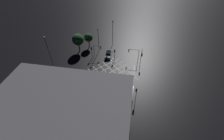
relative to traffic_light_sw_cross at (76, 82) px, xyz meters
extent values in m
plane|color=black|center=(7.23, 6.63, -2.42)|extent=(200.00, 200.00, 0.00)
cube|color=silver|center=(7.23, -0.33, -2.42)|extent=(9.29, 0.50, 0.01)
cube|color=silver|center=(7.23, -1.23, -2.42)|extent=(9.29, 0.50, 0.01)
cube|color=silver|center=(7.23, -2.13, -2.42)|extent=(9.29, 0.50, 0.01)
cube|color=silver|center=(7.23, -3.03, -2.42)|extent=(9.29, 0.50, 0.01)
cube|color=silver|center=(7.23, -3.93, -2.42)|extent=(9.29, 0.50, 0.01)
cube|color=silver|center=(7.23, -4.83, -2.42)|extent=(9.29, 0.50, 0.01)
cube|color=silver|center=(10.15, 3.71, -2.42)|extent=(8.13, 8.13, 0.01)
cube|color=silver|center=(4.32, 3.71, -2.42)|extent=(8.13, 8.13, 0.01)
cube|color=silver|center=(8.99, 4.88, -2.42)|extent=(8.13, 8.13, 0.01)
cube|color=silver|center=(5.48, 4.88, -2.42)|extent=(8.13, 8.13, 0.01)
cube|color=silver|center=(7.82, 6.05, -2.42)|extent=(8.13, 8.13, 0.01)
cube|color=silver|center=(6.65, 6.05, -2.42)|extent=(8.13, 8.13, 0.01)
cube|color=silver|center=(6.65, 7.22, -2.42)|extent=(8.13, 8.13, 0.01)
cube|color=silver|center=(7.82, 7.22, -2.42)|extent=(8.13, 8.13, 0.01)
cube|color=silver|center=(5.48, 8.38, -2.42)|extent=(8.13, 8.13, 0.01)
cube|color=silver|center=(8.99, 8.38, -2.42)|extent=(8.13, 8.13, 0.01)
cube|color=silver|center=(4.32, 9.55, -2.42)|extent=(8.13, 8.13, 0.01)
cube|color=silver|center=(10.15, 9.55, -2.42)|extent=(8.13, 8.13, 0.01)
cube|color=silver|center=(12.90, 6.63, -2.42)|extent=(0.30, 9.29, 0.01)
cube|color=beige|center=(12.26, -14.69, 11.38)|extent=(0.06, 1.40, 1.80)
cube|color=black|center=(12.26, -14.69, 15.31)|extent=(0.06, 1.40, 1.80)
cylinder|color=#424244|center=(0.00, -0.10, -0.73)|extent=(0.11, 0.11, 3.38)
cube|color=black|center=(0.00, 0.04, 0.46)|extent=(0.28, 0.16, 0.90)
sphere|color=red|center=(0.00, 0.15, 0.76)|extent=(0.18, 0.18, 0.18)
sphere|color=black|center=(0.00, 0.15, 0.46)|extent=(0.18, 0.18, 0.18)
sphere|color=black|center=(0.00, 0.15, 0.16)|extent=(0.18, 0.18, 0.18)
cube|color=black|center=(0.00, -0.05, 0.46)|extent=(0.36, 0.02, 0.98)
cylinder|color=#424244|center=(0.58, 14.04, -0.60)|extent=(0.11, 0.11, 3.63)
cylinder|color=#424244|center=(1.64, 14.04, 1.06)|extent=(2.11, 0.09, 0.09)
cube|color=black|center=(2.69, 14.04, 0.61)|extent=(0.16, 0.28, 0.90)
sphere|color=red|center=(2.80, 14.04, 0.91)|extent=(0.18, 0.18, 0.18)
sphere|color=black|center=(2.80, 14.04, 0.61)|extent=(0.18, 0.18, 0.18)
sphere|color=black|center=(2.80, 14.04, 0.31)|extent=(0.18, 0.18, 0.18)
cube|color=black|center=(2.60, 14.04, 0.61)|extent=(0.02, 0.36, 0.98)
cylinder|color=#424244|center=(0.11, 13.21, -0.62)|extent=(0.11, 0.11, 3.60)
cube|color=black|center=(0.11, 13.07, 0.68)|extent=(0.28, 0.16, 0.90)
sphere|color=red|center=(0.11, 12.96, 0.98)|extent=(0.18, 0.18, 0.18)
sphere|color=black|center=(0.11, 12.96, 0.68)|extent=(0.18, 0.18, 0.18)
sphere|color=black|center=(0.11, 12.96, 0.38)|extent=(0.18, 0.18, 0.18)
cube|color=black|center=(0.11, 13.16, 0.68)|extent=(0.36, 0.02, 0.98)
cylinder|color=#424244|center=(13.72, -0.65, -0.64)|extent=(0.11, 0.11, 3.56)
cube|color=black|center=(13.59, -0.65, 0.64)|extent=(0.16, 0.28, 0.90)
sphere|color=red|center=(13.48, -0.65, 0.94)|extent=(0.18, 0.18, 0.18)
sphere|color=black|center=(13.48, -0.65, 0.64)|extent=(0.18, 0.18, 0.18)
sphere|color=black|center=(13.48, -0.65, 0.34)|extent=(0.18, 0.18, 0.18)
cube|color=black|center=(13.68, -0.65, 0.64)|extent=(0.02, 0.36, 0.98)
cylinder|color=#424244|center=(13.74, 13.27, -0.42)|extent=(0.11, 0.11, 4.00)
cylinder|color=#424244|center=(12.34, 13.27, 1.43)|extent=(2.80, 0.09, 0.09)
cube|color=black|center=(10.93, 13.27, 0.98)|extent=(0.16, 0.28, 0.90)
sphere|color=black|center=(10.82, 13.27, 1.28)|extent=(0.18, 0.18, 0.18)
sphere|color=orange|center=(10.82, 13.27, 0.98)|extent=(0.18, 0.18, 0.18)
sphere|color=black|center=(10.82, 13.27, 0.68)|extent=(0.18, 0.18, 0.18)
cube|color=black|center=(11.02, 13.27, 0.98)|extent=(0.02, 0.36, 0.98)
cylinder|color=#424244|center=(14.55, 14.07, -0.41)|extent=(0.11, 0.11, 4.03)
cylinder|color=#424244|center=(14.55, 12.89, 1.46)|extent=(0.09, 2.36, 0.09)
cube|color=black|center=(14.55, 11.71, 1.01)|extent=(0.28, 0.16, 0.90)
sphere|color=red|center=(14.55, 11.60, 1.31)|extent=(0.18, 0.18, 0.18)
sphere|color=black|center=(14.55, 11.60, 1.01)|extent=(0.18, 0.18, 0.18)
sphere|color=black|center=(14.55, 11.60, 0.71)|extent=(0.18, 0.18, 0.18)
cube|color=black|center=(14.55, 11.80, 1.01)|extent=(0.36, 0.02, 0.98)
cylinder|color=#424244|center=(6.92, 13.17, -0.71)|extent=(0.11, 0.11, 3.41)
cube|color=black|center=(6.92, 13.03, 0.49)|extent=(0.28, 0.16, 0.90)
sphere|color=black|center=(6.92, 12.92, 0.79)|extent=(0.18, 0.18, 0.18)
sphere|color=orange|center=(6.92, 12.92, 0.49)|extent=(0.18, 0.18, 0.18)
sphere|color=black|center=(6.92, 12.92, 0.19)|extent=(0.18, 0.18, 0.18)
cube|color=black|center=(6.92, 13.12, 0.49)|extent=(0.36, 0.02, 0.98)
cylinder|color=#424244|center=(1.42, 16.73, 1.28)|extent=(0.14, 0.14, 7.40)
sphere|color=white|center=(1.42, 16.73, 5.11)|extent=(0.41, 0.41, 0.41)
cylinder|color=#424244|center=(-9.84, 7.73, 1.90)|extent=(0.14, 0.14, 8.65)
sphere|color=white|center=(-9.84, 7.73, 6.36)|extent=(0.43, 0.43, 0.43)
cylinder|color=#424244|center=(5.08, 21.01, 1.60)|extent=(0.14, 0.14, 8.05)
sphere|color=white|center=(5.08, 21.01, 5.79)|extent=(0.55, 0.55, 0.55)
cylinder|color=#473323|center=(-4.66, 15.71, -1.06)|extent=(0.36, 0.36, 2.72)
sphere|color=#235128|center=(-4.66, 15.71, 1.61)|extent=(3.50, 3.50, 3.50)
cylinder|color=#473323|center=(-2.26, 18.47, -1.21)|extent=(0.31, 0.31, 2.42)
sphere|color=#235128|center=(-2.26, 18.47, 1.01)|extent=(2.70, 2.70, 2.70)
cube|color=#474C51|center=(4.91, 14.61, -1.90)|extent=(1.73, 4.47, 0.67)
cube|color=black|center=(4.91, 14.72, -1.32)|extent=(1.52, 1.88, 0.49)
sphere|color=white|center=(5.45, 12.42, -1.95)|extent=(0.16, 0.16, 0.16)
sphere|color=white|center=(4.38, 12.42, -1.95)|extent=(0.16, 0.16, 0.16)
cylinder|color=black|center=(5.66, 13.22, -2.11)|extent=(0.20, 0.61, 0.61)
cylinder|color=black|center=(4.17, 13.22, -2.11)|extent=(0.20, 0.61, 0.61)
cylinder|color=black|center=(5.66, 16.00, -2.11)|extent=(0.20, 0.61, 0.61)
cylinder|color=black|center=(4.17, 16.00, -2.11)|extent=(0.20, 0.61, 0.61)
cylinder|color=gray|center=(5.27, -3.16, -1.89)|extent=(0.05, 0.05, 1.05)
cylinder|color=gray|center=(6.66, -2.94, -1.89)|extent=(0.05, 0.05, 1.05)
cylinder|color=gray|center=(8.05, -2.71, -1.89)|extent=(0.05, 0.05, 1.05)
cylinder|color=gray|center=(9.44, -2.48, -1.89)|extent=(0.05, 0.05, 1.05)
cylinder|color=gray|center=(10.84, -2.25, -1.89)|extent=(0.05, 0.05, 1.05)
cylinder|color=gray|center=(12.23, -2.02, -1.89)|extent=(0.05, 0.05, 1.05)
cylinder|color=gray|center=(8.75, -2.59, -1.41)|extent=(6.97, 1.18, 0.04)
cylinder|color=gray|center=(8.75, -2.59, -1.84)|extent=(6.97, 1.18, 0.04)
camera|label=1|loc=(11.90, -21.84, 24.69)|focal=24.00mm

